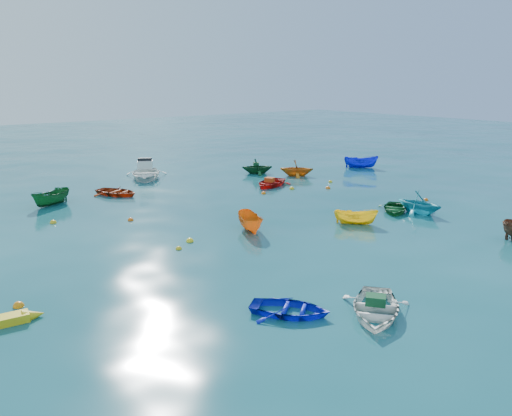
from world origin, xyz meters
TOP-DOWN VIEW (x-y plane):
  - ground at (0.00, 0.00)m, footprint 160.00×160.00m
  - dinghy_blue_sw at (-7.18, -6.09)m, footprint 3.26×3.41m
  - dinghy_white_near at (-4.90, -7.94)m, footprint 4.12×3.95m
  - sampan_yellow_mid at (3.17, -0.03)m, footprint 2.31×2.43m
  - dinghy_green_e at (7.14, 0.30)m, footprint 3.61×3.41m
  - dinghy_cyan_se at (7.97, -0.84)m, footprint 2.65×3.00m
  - sampan_orange_n at (-2.25, 2.58)m, footprint 2.06×3.02m
  - dinghy_green_n at (8.40, 15.60)m, footprint 3.40×3.27m
  - dinghy_red_ne at (5.92, 10.82)m, footprint 4.05×3.54m
  - sampan_blue_far at (17.70, 11.99)m, footprint 3.04×3.00m
  - dinghy_red_far at (-4.52, 15.09)m, footprint 3.50×3.90m
  - dinghy_orange_far at (10.35, 12.69)m, footprint 3.63×3.62m
  - sampan_green_far at (-8.97, 14.95)m, footprint 3.11×2.29m
  - motorboat_white at (-0.18, 19.49)m, footprint 5.29×5.84m
  - tarp_green_a at (-4.82, -7.88)m, footprint 0.82×0.85m
  - tarp_green_b at (8.31, 15.65)m, footprint 0.68×0.73m
  - tarp_orange_b at (5.83, 10.79)m, footprint 0.73×0.82m
  - buoy_or_a at (-14.43, 0.32)m, footprint 0.39×0.39m
  - buoy_ye_a at (-6.82, 2.27)m, footprint 0.30×0.30m
  - buoy_or_b at (11.23, 0.82)m, footprint 0.32×0.32m
  - buoy_ye_b at (-5.81, 2.95)m, footprint 0.38×0.38m
  - buoy_or_c at (-6.52, 8.40)m, footprint 0.34×0.34m
  - buoy_ye_c at (6.51, 9.02)m, footprint 0.36×0.36m
  - buoy_or_d at (8.76, 7.50)m, footprint 0.36×0.36m
  - buoy_ye_d at (-10.19, 10.60)m, footprint 0.36×0.36m
  - buoy_or_e at (3.85, 9.06)m, footprint 0.33×0.33m
  - buoy_ye_e at (10.62, 9.03)m, footprint 0.32×0.32m

SIDE VIEW (x-z plane):
  - ground at x=0.00m, z-range 0.00..0.00m
  - dinghy_blue_sw at x=-7.18m, z-range -0.29..0.29m
  - dinghy_white_near at x=-4.90m, z-range -0.35..0.35m
  - sampan_yellow_mid at x=3.17m, z-range -0.47..0.47m
  - dinghy_green_e at x=7.14m, z-range -0.30..0.30m
  - dinghy_cyan_se at x=7.97m, z-range -0.74..0.74m
  - sampan_orange_n at x=-2.25m, z-range -0.55..0.55m
  - dinghy_green_n at x=8.40m, z-range -0.69..0.69m
  - dinghy_red_ne at x=5.92m, z-range -0.35..0.35m
  - sampan_blue_far at x=17.70m, z-range -0.60..0.60m
  - dinghy_red_far at x=-4.52m, z-range -0.33..0.33m
  - dinghy_orange_far at x=10.35m, z-range -0.72..0.72m
  - sampan_green_far at x=-8.97m, z-range -0.57..0.57m
  - motorboat_white at x=-0.18m, z-range -0.80..0.80m
  - buoy_or_a at x=-14.43m, z-range -0.20..0.20m
  - buoy_ye_a at x=-6.82m, z-range -0.15..0.15m
  - buoy_or_b at x=11.23m, z-range -0.16..0.16m
  - buoy_ye_b at x=-5.81m, z-range -0.19..0.19m
  - buoy_or_c at x=-6.52m, z-range -0.17..0.17m
  - buoy_ye_c at x=6.51m, z-range -0.18..0.18m
  - buoy_or_d at x=8.76m, z-range -0.18..0.18m
  - buoy_ye_d at x=-10.19m, z-range -0.18..0.18m
  - buoy_or_e at x=3.85m, z-range -0.17..0.17m
  - buoy_ye_e at x=10.62m, z-range -0.16..0.16m
  - tarp_green_a at x=-4.82m, z-range 0.35..0.68m
  - tarp_orange_b at x=5.83m, z-range 0.35..0.68m
  - tarp_green_b at x=8.31m, z-range 0.69..0.97m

